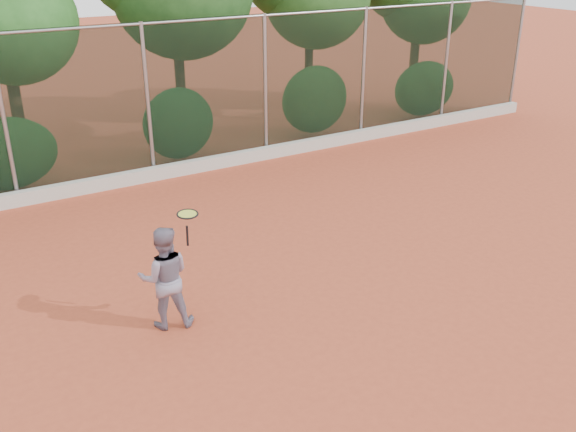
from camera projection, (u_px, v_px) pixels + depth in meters
ground at (323, 317)px, 9.47m from camera, size 80.00×80.00×0.00m
concrete_curb at (157, 173)px, 14.75m from camera, size 24.00×0.20×0.30m
tennis_player at (165, 278)px, 8.98m from camera, size 0.89×0.79×1.53m
chainlink_fence at (147, 98)px, 14.20m from camera, size 24.09×0.09×3.50m
tennis_racket at (187, 217)px, 8.68m from camera, size 0.34×0.35×0.53m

